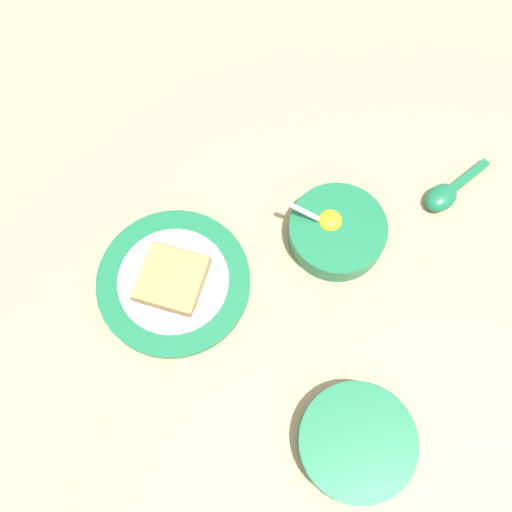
# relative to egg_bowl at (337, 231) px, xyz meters

# --- Properties ---
(ground_plane) EXTENTS (3.00, 3.00, 0.00)m
(ground_plane) POSITION_rel_egg_bowl_xyz_m (0.07, -0.03, -0.02)
(ground_plane) COLOR tan
(egg_bowl) EXTENTS (0.15, 0.15, 0.07)m
(egg_bowl) POSITION_rel_egg_bowl_xyz_m (0.00, 0.00, 0.00)
(egg_bowl) COLOR #196B42
(egg_bowl) RESTS_ON ground_plane
(toast_plate) EXTENTS (0.23, 0.23, 0.01)m
(toast_plate) POSITION_rel_egg_bowl_xyz_m (-0.15, -0.20, -0.02)
(toast_plate) COLOR #196B42
(toast_plate) RESTS_ON ground_plane
(toast_sandwich) EXTENTS (0.12, 0.12, 0.04)m
(toast_sandwich) POSITION_rel_egg_bowl_xyz_m (-0.15, -0.20, 0.01)
(toast_sandwich) COLOR #9E7042
(toast_sandwich) RESTS_ON toast_plate
(soup_spoon) EXTENTS (0.06, 0.14, 0.03)m
(soup_spoon) POSITION_rel_egg_bowl_xyz_m (0.10, 0.16, -0.01)
(soup_spoon) COLOR #196B42
(soup_spoon) RESTS_ON ground_plane
(congee_bowl) EXTENTS (0.16, 0.16, 0.04)m
(congee_bowl) POSITION_rel_egg_bowl_xyz_m (0.19, -0.24, 0.00)
(congee_bowl) COLOR #196B42
(congee_bowl) RESTS_ON ground_plane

